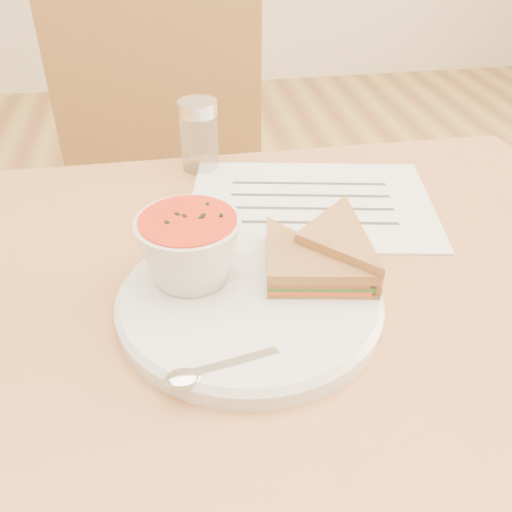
{
  "coord_description": "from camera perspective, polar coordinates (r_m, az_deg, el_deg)",
  "views": [
    {
      "loc": [
        -0.04,
        -0.46,
        1.13
      ],
      "look_at": [
        0.04,
        -0.0,
        0.8
      ],
      "focal_mm": 40.0,
      "sensor_mm": 36.0,
      "label": 1
    }
  ],
  "objects": [
    {
      "name": "spoon",
      "position": [
        0.5,
        -2.14,
        -10.66
      ],
      "size": [
        0.16,
        0.06,
        0.01
      ],
      "primitive_type": null,
      "rotation": [
        0.0,
        0.0,
        0.22
      ],
      "color": "silver",
      "rests_on": "plate"
    },
    {
      "name": "condiment_shaker",
      "position": [
        0.84,
        -5.71,
        11.91
      ],
      "size": [
        0.06,
        0.06,
        0.1
      ],
      "primitive_type": null,
      "rotation": [
        0.0,
        0.0,
        0.03
      ],
      "color": "silver",
      "rests_on": "dining_table"
    },
    {
      "name": "sandwich_half_b",
      "position": [
        0.6,
        3.82,
        0.94
      ],
      "size": [
        0.15,
        0.15,
        0.03
      ],
      "primitive_type": null,
      "rotation": [
        0.0,
        0.0,
        -0.83
      ],
      "color": "#A7623A",
      "rests_on": "plate"
    },
    {
      "name": "soup_bowl",
      "position": [
        0.58,
        -6.62,
        0.43
      ],
      "size": [
        0.11,
        0.11,
        0.07
      ],
      "primitive_type": null,
      "rotation": [
        0.0,
        0.0,
        -0.02
      ],
      "color": "silver",
      "rests_on": "plate"
    },
    {
      "name": "sandwich_half_a",
      "position": [
        0.56,
        1.12,
        -3.45
      ],
      "size": [
        0.13,
        0.13,
        0.03
      ],
      "primitive_type": null,
      "rotation": [
        0.0,
        0.0,
        -0.18
      ],
      "color": "#A7623A",
      "rests_on": "plate"
    },
    {
      "name": "dining_table",
      "position": [
        0.89,
        -2.46,
        -23.36
      ],
      "size": [
        1.0,
        0.7,
        0.75
      ],
      "primitive_type": null,
      "color": "brown",
      "rests_on": "floor"
    },
    {
      "name": "plate",
      "position": [
        0.58,
        -0.64,
        -4.6
      ],
      "size": [
        0.3,
        0.3,
        0.02
      ],
      "primitive_type": null,
      "rotation": [
        0.0,
        0.0,
        0.13
      ],
      "color": "silver",
      "rests_on": "dining_table"
    },
    {
      "name": "chair_far",
      "position": [
        1.17,
        -8.51,
        0.79
      ],
      "size": [
        0.44,
        0.44,
        0.95
      ],
      "primitive_type": null,
      "rotation": [
        0.0,
        0.0,
        3.11
      ],
      "color": "brown",
      "rests_on": "floor"
    },
    {
      "name": "paper_menu",
      "position": [
        0.77,
        5.49,
        5.32
      ],
      "size": [
        0.36,
        0.29,
        0.0
      ],
      "primitive_type": null,
      "rotation": [
        0.0,
        0.0,
        -0.19
      ],
      "color": "white",
      "rests_on": "dining_table"
    }
  ]
}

